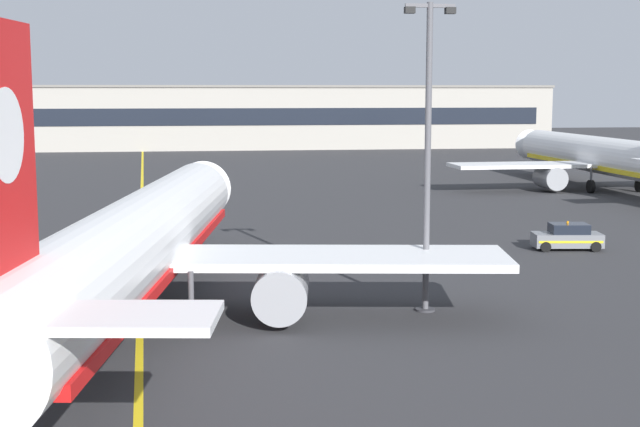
% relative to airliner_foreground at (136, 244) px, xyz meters
% --- Properties ---
extents(ground_plane, '(400.00, 400.00, 0.00)m').
position_rel_airliner_foreground_xyz_m(ground_plane, '(-1.15, -9.52, -3.37)').
color(ground_plane, '#2D2D30').
extents(taxiway_centreline, '(10.99, 179.70, 0.01)m').
position_rel_airliner_foreground_xyz_m(taxiway_centreline, '(-1.15, 20.48, -3.37)').
color(taxiway_centreline, yellow).
rests_on(taxiway_centreline, ground).
extents(airliner_foreground, '(32.36, 41.44, 11.65)m').
position_rel_airliner_foreground_xyz_m(airliner_foreground, '(0.00, 0.00, 0.00)').
color(airliner_foreground, white).
rests_on(airliner_foreground, ground).
extents(airliner_background, '(31.27, 40.38, 11.35)m').
position_rel_airliner_foreground_xyz_m(airliner_background, '(42.77, 45.74, -0.09)').
color(airliner_background, white).
rests_on(airliner_background, ground).
extents(apron_lamp_post, '(2.24, 0.90, 13.66)m').
position_rel_airliner_foreground_xyz_m(apron_lamp_post, '(12.75, 0.19, 3.77)').
color(apron_lamp_post, '#515156').
rests_on(apron_lamp_post, ground).
extents(service_car_nearest, '(4.39, 2.42, 1.79)m').
position_rel_airliner_foreground_xyz_m(service_car_nearest, '(25.45, 14.38, -2.60)').
color(service_car_nearest, slate).
rests_on(service_car_nearest, ground).
extents(safety_cone_by_nose_gear, '(0.44, 0.44, 0.55)m').
position_rel_airliner_foreground_xyz_m(safety_cone_by_nose_gear, '(0.10, 15.59, -3.11)').
color(safety_cone_by_nose_gear, orange).
rests_on(safety_cone_by_nose_gear, ground).
extents(terminal_building, '(143.91, 12.40, 10.73)m').
position_rel_airliner_foreground_xyz_m(terminal_building, '(-8.85, 116.03, 2.00)').
color(terminal_building, '#9E998E').
rests_on(terminal_building, ground).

